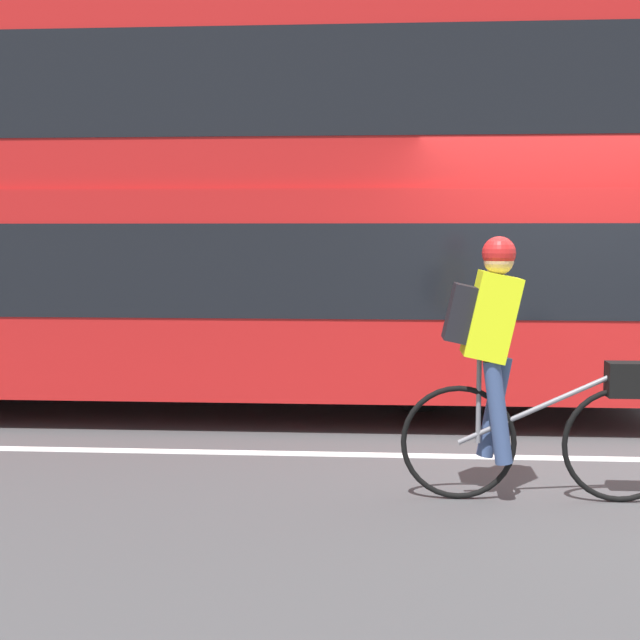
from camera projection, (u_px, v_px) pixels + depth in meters
The scene contains 7 objects.
ground_plane at pixel (581, 455), 6.89m from camera, with size 80.00×80.00×0.00m, color #424244.
road_center_line at pixel (585, 458), 6.77m from camera, with size 50.00×0.14×0.01m, color silver.
sidewalk_curb at pixel (500, 359), 11.65m from camera, with size 60.00×2.10×0.15m.
building_facade at pixel (494, 95), 12.49m from camera, with size 60.00×0.30×7.31m.
bus at pixel (50, 200), 8.75m from camera, with size 11.80×2.51×3.68m.
cyclist_on_bike at pixel (512, 361), 5.64m from camera, with size 1.76×0.32×1.69m.
trash_bin at pixel (18, 317), 11.94m from camera, with size 0.54×0.54×0.89m.
Camera 1 is at (-1.55, -6.88, 1.71)m, focal length 50.00 mm.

